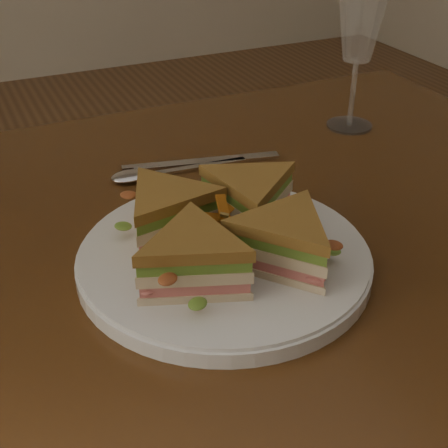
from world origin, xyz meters
name	(u,v)px	position (x,y,z in m)	size (l,w,h in m)	color
table	(168,317)	(0.00, 0.00, 0.65)	(1.20, 0.80, 0.75)	#331B0B
plate	(224,259)	(0.04, -0.06, 0.76)	(0.30, 0.30, 0.02)	silver
sandwich_wedges	(224,228)	(0.04, -0.06, 0.80)	(0.27, 0.27, 0.06)	beige
crisps_mound	(224,232)	(0.04, -0.06, 0.79)	(0.09, 0.09, 0.05)	#B66317
spoon	(147,174)	(0.04, 0.16, 0.75)	(0.18, 0.03, 0.01)	silver
knife	(196,163)	(0.11, 0.17, 0.75)	(0.21, 0.06, 0.00)	silver
wine_glass	(360,26)	(0.37, 0.19, 0.90)	(0.08, 0.08, 0.21)	white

